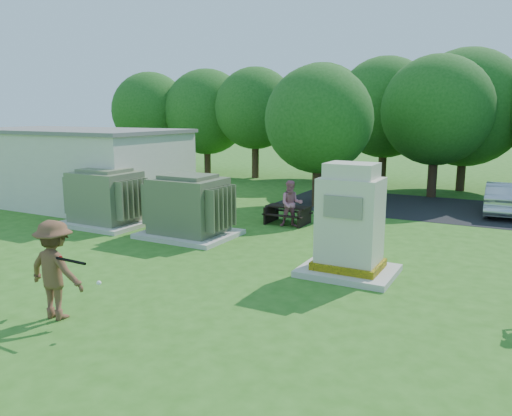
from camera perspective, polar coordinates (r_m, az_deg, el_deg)
The scene contains 13 objects.
ground at distance 11.80m, azimuth -9.36°, elevation -9.49°, with size 120.00×120.00×0.00m, color #2D6619.
service_building at distance 23.90m, azimuth -20.31°, elevation 4.28°, with size 10.00×5.00×3.20m, color beige.
service_building_roof at distance 23.78m, azimuth -20.57°, elevation 8.29°, with size 10.20×5.20×0.15m, color slate.
transformer_left at distance 19.03m, azimuth -16.77°, elevation 1.03°, with size 3.00×2.40×2.07m.
transformer_right at distance 16.65m, azimuth -7.70°, elevation 0.04°, with size 3.00×2.40×2.07m.
generator_cabinet at distance 12.80m, azimuth 10.67°, elevation -2.08°, with size 2.34×1.92×2.85m.
picnic_table at distance 18.51m, azimuth 3.63°, elevation -0.53°, with size 1.56×1.17×0.67m.
batter at distance 10.74m, azimuth -21.95°, elevation -6.56°, with size 1.30×0.75×2.01m, color brown.
person_at_picnic at distance 17.96m, azimuth 4.06°, elevation 0.49°, with size 0.82×0.64×1.68m, color #C46780.
car_white at distance 23.79m, azimuth 10.40°, elevation 2.44°, with size 1.53×3.80×1.29m, color white.
car_silver_a at distance 22.57m, azimuth 26.48°, elevation 1.02°, with size 1.38×3.95×1.30m, color #B0B0B5.
batting_equipment at distance 10.16m, azimuth -20.32°, elevation -5.97°, with size 1.14×0.22×0.47m.
tree_row at distance 27.69m, azimuth 17.99°, elevation 10.55°, with size 41.30×13.30×7.30m.
Camera 1 is at (6.83, -8.71, 4.09)m, focal length 35.00 mm.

